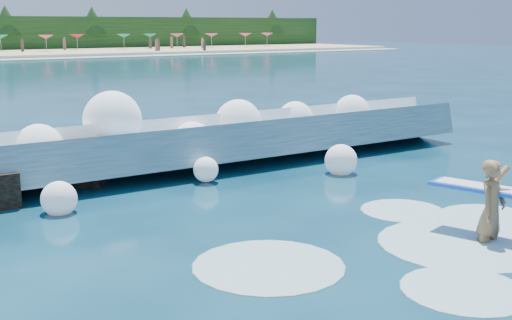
{
  "coord_description": "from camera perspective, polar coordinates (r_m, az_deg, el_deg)",
  "views": [
    {
      "loc": [
        -5.34,
        -8.41,
        3.84
      ],
      "look_at": [
        1.5,
        2.0,
        1.2
      ],
      "focal_mm": 45.0,
      "sensor_mm": 36.0,
      "label": 1
    }
  ],
  "objects": [
    {
      "name": "ground",
      "position": [
        10.68,
        -0.85,
        -9.11
      ],
      "size": [
        200.0,
        200.0,
        0.0
      ],
      "primitive_type": "plane",
      "color": "#072B3E",
      "rests_on": "ground"
    },
    {
      "name": "breaking_wave",
      "position": [
        17.28,
        -9.14,
        1.0
      ],
      "size": [
        19.89,
        3.03,
        1.71
      ],
      "color": "#336B80",
      "rests_on": "ground"
    },
    {
      "name": "surf_foam",
      "position": [
        11.96,
        15.44,
        -7.2
      ],
      "size": [
        8.91,
        5.3,
        0.15
      ],
      "color": "silver",
      "rests_on": "ground"
    },
    {
      "name": "surfer_with_board",
      "position": [
        12.14,
        20.36,
        -3.89
      ],
      "size": [
        1.31,
        2.99,
        1.84
      ],
      "color": "olive",
      "rests_on": "ground"
    },
    {
      "name": "wave_spray",
      "position": [
        16.78,
        -11.5,
        2.31
      ],
      "size": [
        15.18,
        4.59,
        2.27
      ],
      "color": "white",
      "rests_on": "ground"
    }
  ]
}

